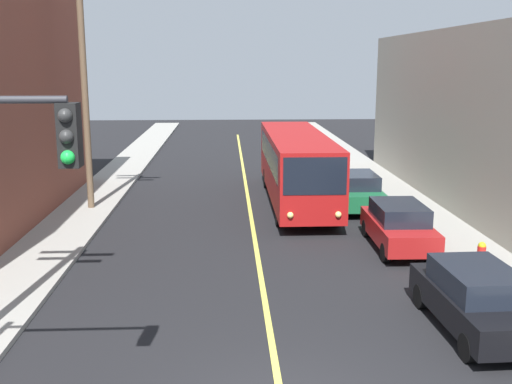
{
  "coord_description": "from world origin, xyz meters",
  "views": [
    {
      "loc": [
        -1.01,
        -10.21,
        6.41
      ],
      "look_at": [
        0.0,
        10.53,
        2.0
      ],
      "focal_mm": 42.88,
      "sensor_mm": 36.0,
      "label": 1
    }
  ],
  "objects_px": {
    "parked_car_green": "(357,190)",
    "fire_hydrant": "(481,255)",
    "parked_car_red": "(399,225)",
    "city_bus": "(296,164)",
    "utility_pole_mid": "(84,74)",
    "parked_car_black": "(476,298)"
  },
  "relations": [
    {
      "from": "parked_car_green",
      "to": "fire_hydrant",
      "type": "relative_size",
      "value": 5.27
    },
    {
      "from": "city_bus",
      "to": "utility_pole_mid",
      "type": "relative_size",
      "value": 1.15
    },
    {
      "from": "parked_car_black",
      "to": "utility_pole_mid",
      "type": "height_order",
      "value": "utility_pole_mid"
    },
    {
      "from": "utility_pole_mid",
      "to": "parked_car_green",
      "type": "bearing_deg",
      "value": -1.17
    },
    {
      "from": "parked_car_green",
      "to": "utility_pole_mid",
      "type": "distance_m",
      "value": 12.83
    },
    {
      "from": "fire_hydrant",
      "to": "parked_car_black",
      "type": "bearing_deg",
      "value": -114.43
    },
    {
      "from": "parked_car_green",
      "to": "fire_hydrant",
      "type": "height_order",
      "value": "parked_car_green"
    },
    {
      "from": "utility_pole_mid",
      "to": "fire_hydrant",
      "type": "distance_m",
      "value": 17.27
    },
    {
      "from": "parked_car_green",
      "to": "utility_pole_mid",
      "type": "height_order",
      "value": "utility_pole_mid"
    },
    {
      "from": "city_bus",
      "to": "parked_car_green",
      "type": "height_order",
      "value": "city_bus"
    },
    {
      "from": "city_bus",
      "to": "parked_car_green",
      "type": "bearing_deg",
      "value": -29.37
    },
    {
      "from": "parked_car_black",
      "to": "parked_car_red",
      "type": "bearing_deg",
      "value": 89.93
    },
    {
      "from": "parked_car_red",
      "to": "parked_car_green",
      "type": "distance_m",
      "value": 5.96
    },
    {
      "from": "parked_car_red",
      "to": "city_bus",
      "type": "bearing_deg",
      "value": 110.56
    },
    {
      "from": "fire_hydrant",
      "to": "parked_car_red",
      "type": "bearing_deg",
      "value": 125.63
    },
    {
      "from": "parked_car_red",
      "to": "utility_pole_mid",
      "type": "relative_size",
      "value": 0.42
    },
    {
      "from": "utility_pole_mid",
      "to": "city_bus",
      "type": "bearing_deg",
      "value": 7.44
    },
    {
      "from": "parked_car_black",
      "to": "parked_car_red",
      "type": "xyz_separation_m",
      "value": [
        0.01,
        6.77,
        0.0
      ]
    },
    {
      "from": "parked_car_green",
      "to": "utility_pole_mid",
      "type": "xyz_separation_m",
      "value": [
        -11.76,
        0.24,
        5.11
      ]
    },
    {
      "from": "city_bus",
      "to": "parked_car_black",
      "type": "bearing_deg",
      "value": -78.95
    },
    {
      "from": "parked_car_green",
      "to": "utility_pole_mid",
      "type": "bearing_deg",
      "value": 178.83
    },
    {
      "from": "utility_pole_mid",
      "to": "fire_hydrant",
      "type": "relative_size",
      "value": 12.59
    }
  ]
}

